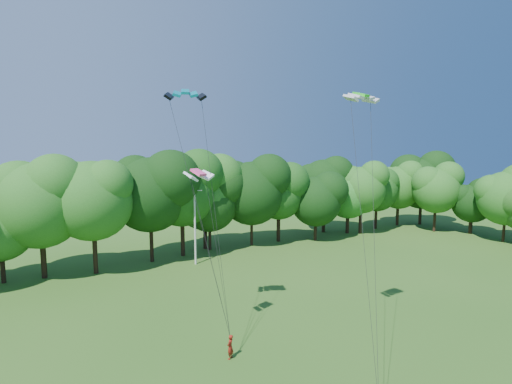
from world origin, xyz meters
TOP-DOWN VIEW (x-y plane):
  - utility_pole at (2.72, 32.94)m, footprint 1.73×0.51m
  - kite_flyer_left at (-3.33, 12.67)m, footprint 0.71×0.67m
  - kite_teal at (-4.64, 16.30)m, footprint 2.89×2.05m
  - kite_green at (4.70, 9.66)m, footprint 2.46×1.25m
  - kite_pink at (-4.42, 14.84)m, footprint 2.17×1.55m
  - tree_back_center at (6.83, 37.90)m, footprint 8.14×8.14m
  - tree_back_east at (29.38, 35.77)m, footprint 7.75×7.75m

SIDE VIEW (x-z plane):
  - kite_flyer_left at x=-3.33m, z-range 0.00..1.62m
  - utility_pole at x=2.72m, z-range 0.11..8.95m
  - tree_back_east at x=29.38m, z-range 1.40..12.68m
  - tree_back_center at x=6.83m, z-range 1.47..13.31m
  - kite_pink at x=-4.42m, z-range 11.88..12.35m
  - kite_green at x=4.70m, z-range 16.88..17.30m
  - kite_teal at x=-4.64m, z-range 17.12..17.62m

